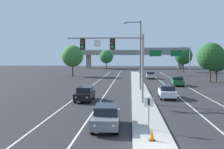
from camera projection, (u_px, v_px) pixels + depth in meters
median_island at (142, 98)px, 32.30m from camera, size 2.40×110.00×0.15m
lane_stripe_oncoming_center at (108, 91)px, 39.60m from camera, size 0.14×100.00×0.01m
lane_stripe_receding_center at (172, 91)px, 38.95m from camera, size 0.14×100.00×0.01m
edge_stripe_left at (85, 90)px, 39.83m from camera, size 0.14×100.00×0.01m
edge_stripe_right at (196, 91)px, 38.72m from camera, size 0.14×100.00×0.01m
overhead_signal_mast at (118, 53)px, 28.30m from camera, size 8.05×0.44×7.20m
median_sign_post at (149, 108)px, 17.86m from camera, size 0.60×0.10×2.20m
street_lamp_median at (139, 51)px, 39.08m from camera, size 2.58×0.28×10.00m
car_oncoming_grey at (106, 116)px, 18.86m from camera, size 1.89×4.50×1.58m
car_oncoming_black at (85, 94)px, 30.47m from camera, size 1.85×4.48×1.58m
car_receding_white at (167, 92)px, 32.28m from camera, size 1.92×4.51×1.58m
car_receding_green at (177, 81)px, 46.19m from camera, size 1.92×4.51×1.58m
car_receding_silver at (150, 75)px, 60.95m from camera, size 1.90×4.50×1.58m
traffic_cone_median_nose at (152, 134)px, 15.58m from camera, size 0.36×0.36×0.74m
highway_sign_gantry at (166, 52)px, 73.67m from camera, size 13.28×0.42×7.50m
overpass_bridge at (134, 55)px, 112.70m from camera, size 42.40×6.40×7.65m
tree_far_right_b at (217, 60)px, 52.31m from camera, size 4.54×4.54×6.57m
tree_far_right_c at (211, 56)px, 52.04m from camera, size 5.31×5.31×7.68m
tree_far_left_a at (106, 57)px, 104.69m from camera, size 5.25×5.25×7.60m
tree_far_left_b at (73, 56)px, 67.27m from camera, size 5.42×5.42×7.84m
tree_far_right_a at (184, 56)px, 85.32m from camera, size 5.54×5.54×8.02m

